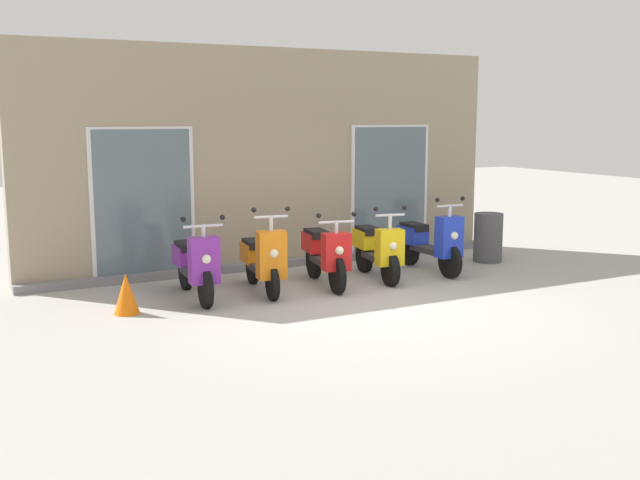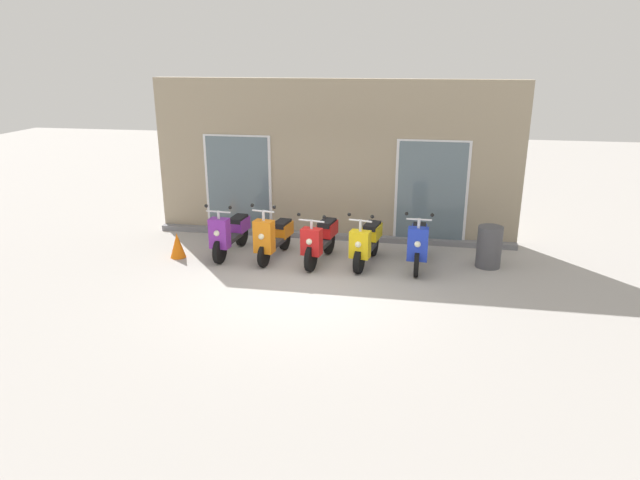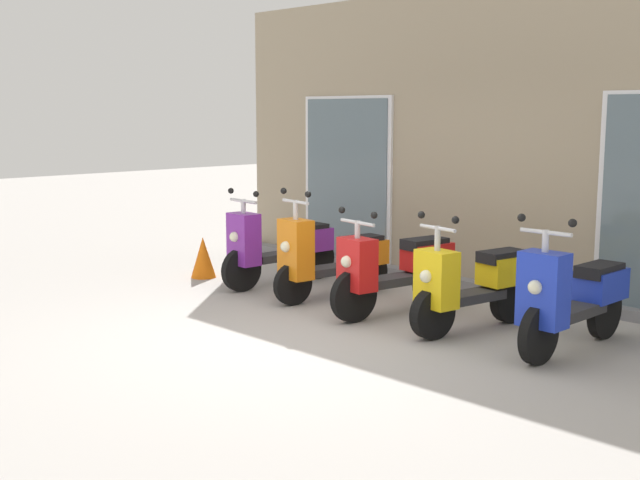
# 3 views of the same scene
# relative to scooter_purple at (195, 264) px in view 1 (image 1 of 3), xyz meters

# --- Properties ---
(ground_plane) EXTENTS (40.00, 40.00, 0.00)m
(ground_plane) POSITION_rel_scooter_purple_xyz_m (1.91, -1.31, -0.48)
(ground_plane) COLOR #A8A39E
(storefront_facade) EXTENTS (8.17, 0.50, 3.53)m
(storefront_facade) POSITION_rel_scooter_purple_xyz_m (1.91, 1.66, 1.22)
(storefront_facade) COLOR gray
(storefront_facade) RESTS_ON ground_plane
(scooter_purple) EXTENTS (0.58, 1.66, 1.20)m
(scooter_purple) POSITION_rel_scooter_purple_xyz_m (0.00, 0.00, 0.00)
(scooter_purple) COLOR black
(scooter_purple) RESTS_ON ground_plane
(scooter_orange) EXTENTS (0.59, 1.55, 1.27)m
(scooter_orange) POSITION_rel_scooter_purple_xyz_m (0.96, -0.08, 0.00)
(scooter_orange) COLOR black
(scooter_orange) RESTS_ON ground_plane
(scooter_red) EXTENTS (0.64, 1.61, 1.14)m
(scooter_red) POSITION_rel_scooter_purple_xyz_m (1.93, -0.12, 0.01)
(scooter_red) COLOR black
(scooter_red) RESTS_ON ground_plane
(scooter_yellow) EXTENTS (0.60, 1.53, 1.17)m
(scooter_yellow) POSITION_rel_scooter_purple_xyz_m (2.86, -0.06, -0.02)
(scooter_yellow) COLOR black
(scooter_yellow) RESTS_ON ground_plane
(scooter_blue) EXTENTS (0.54, 1.65, 1.25)m
(scooter_blue) POSITION_rel_scooter_purple_xyz_m (3.87, -0.03, 0.02)
(scooter_blue) COLOR black
(scooter_blue) RESTS_ON ground_plane
(trash_bin) EXTENTS (0.48, 0.48, 0.83)m
(trash_bin) POSITION_rel_scooter_purple_xyz_m (5.25, 0.21, -0.06)
(trash_bin) COLOR #4C4C51
(trash_bin) RESTS_ON ground_plane
(traffic_cone) EXTENTS (0.32, 0.32, 0.52)m
(traffic_cone) POSITION_rel_scooter_purple_xyz_m (-1.03, -0.37, -0.22)
(traffic_cone) COLOR orange
(traffic_cone) RESTS_ON ground_plane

